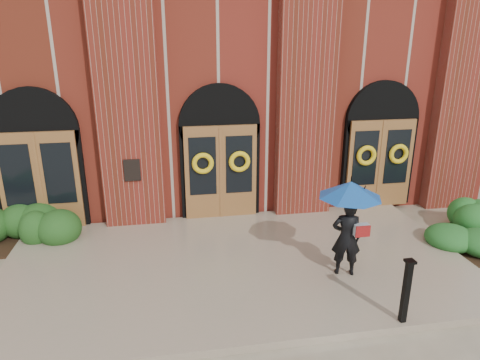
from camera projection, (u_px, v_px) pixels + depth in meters
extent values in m
plane|color=tan|center=(238.00, 271.00, 9.19)|extent=(90.00, 90.00, 0.00)
cube|color=gray|center=(237.00, 265.00, 9.31)|extent=(10.00, 5.30, 0.15)
cube|color=maroon|center=(199.00, 72.00, 16.39)|extent=(16.00, 12.00, 7.00)
cube|color=black|center=(132.00, 170.00, 10.61)|extent=(0.40, 0.05, 0.55)
cube|color=maroon|center=(127.00, 94.00, 10.26)|extent=(1.50, 0.45, 7.00)
cube|color=maroon|center=(306.00, 90.00, 10.99)|extent=(1.50, 0.45, 7.00)
cube|color=maroon|center=(463.00, 86.00, 11.73)|extent=(1.50, 0.45, 7.00)
cube|color=brown|center=(40.00, 182.00, 10.54)|extent=(1.90, 0.10, 2.50)
cylinder|color=black|center=(34.00, 131.00, 10.28)|extent=(2.10, 0.22, 2.10)
cube|color=brown|center=(221.00, 172.00, 11.28)|extent=(1.90, 0.10, 2.50)
cylinder|color=black|center=(219.00, 124.00, 11.01)|extent=(2.10, 0.22, 2.10)
cube|color=brown|center=(379.00, 164.00, 12.01)|extent=(1.90, 0.10, 2.50)
cylinder|color=black|center=(382.00, 119.00, 11.75)|extent=(2.10, 0.22, 2.10)
torus|color=yellow|center=(203.00, 163.00, 10.99)|extent=(0.57, 0.13, 0.57)
torus|color=yellow|center=(240.00, 162.00, 11.15)|extent=(0.57, 0.13, 0.57)
torus|color=yellow|center=(366.00, 156.00, 11.73)|extent=(0.57, 0.13, 0.57)
torus|color=yellow|center=(399.00, 154.00, 11.88)|extent=(0.57, 0.13, 0.57)
imported|color=black|center=(346.00, 238.00, 8.59)|extent=(0.67, 0.52, 1.62)
cone|color=#134795|center=(350.00, 189.00, 8.27)|extent=(1.52, 1.52, 0.32)
cylinder|color=black|center=(352.00, 211.00, 8.36)|extent=(0.02, 0.02, 0.54)
cube|color=#B5B7BB|center=(361.00, 230.00, 8.44)|extent=(0.33, 0.22, 0.24)
cube|color=maroon|center=(363.00, 232.00, 8.36)|extent=(0.30, 0.10, 0.24)
cube|color=black|center=(406.00, 293.00, 7.17)|extent=(0.11, 0.11, 1.13)
cube|color=black|center=(410.00, 261.00, 6.98)|extent=(0.16, 0.16, 0.05)
ellipsoid|color=#1D4416|center=(10.00, 229.00, 10.27)|extent=(3.22, 1.29, 0.83)
ellipsoid|color=#1F551F|center=(474.00, 240.00, 10.02)|extent=(1.54, 1.32, 0.54)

